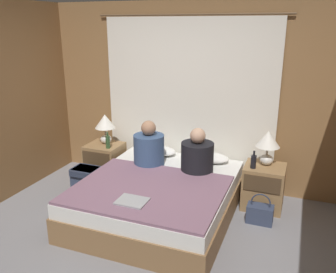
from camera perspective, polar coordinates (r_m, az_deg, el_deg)
The scene contains 18 objects.
ground_plane at distance 3.81m, azimuth -6.06°, elevation -17.72°, with size 16.00×16.00×0.00m, color gray.
wall_back at distance 4.93m, azimuth 3.39°, elevation 6.46°, with size 4.16×0.06×2.50m.
curtain_panel at distance 4.89m, azimuth 3.15°, elevation 5.30°, with size 2.59×0.02×2.33m.
bed at distance 4.29m, azimuth -1.44°, elevation -9.81°, with size 1.69×1.96×0.45m.
nightstand_left at distance 5.28m, azimuth -10.07°, elevation -4.07°, with size 0.49×0.46×0.55m.
nightstand_right at distance 4.61m, azimuth 15.07°, elevation -7.76°, with size 0.49×0.46×0.55m.
lamp_left at distance 5.16m, azimuth -10.05°, elevation 1.95°, with size 0.29×0.29×0.43m.
lamp_right at distance 4.46m, azimuth 15.72°, elevation -0.92°, with size 0.29×0.29×0.43m.
pillow_left at distance 4.97m, azimuth -1.94°, elevation -2.22°, with size 0.58×0.31×0.12m.
pillow_right at distance 4.74m, azimuth 6.34°, elevation -3.31°, with size 0.58×0.31×0.12m.
blanket_on_bed at distance 3.94m, azimuth -3.12°, elevation -8.46°, with size 1.63×1.31×0.03m.
person_left_in_bed at distance 4.56m, azimuth -3.09°, elevation -1.84°, with size 0.39×0.39×0.59m.
person_right_in_bed at distance 4.35m, azimuth 4.72°, elevation -3.04°, with size 0.40×0.40×0.56m.
beer_bottle_on_left_stand at distance 5.01m, azimuth -9.63°, elevation -0.82°, with size 0.06×0.06×0.24m.
beer_bottle_on_right_stand at distance 4.38m, azimuth 13.55°, elevation -3.91°, with size 0.07×0.07×0.22m.
laptop_on_bed at distance 3.66m, azimuth -5.79°, elevation -10.28°, with size 0.31×0.24×0.02m.
backpack_on_floor at distance 4.92m, azimuth -12.94°, elevation -6.71°, with size 0.35×0.29×0.38m.
handbag_on_floor at distance 4.32m, azimuth 14.53°, elevation -11.83°, with size 0.30×0.17×0.36m.
Camera 1 is at (1.48, -2.74, 2.20)m, focal length 38.00 mm.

